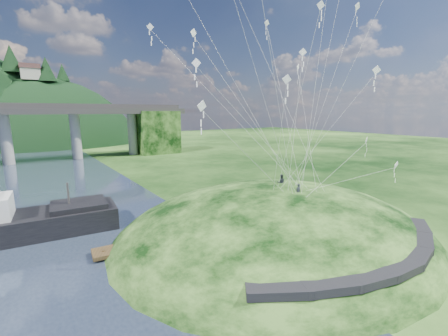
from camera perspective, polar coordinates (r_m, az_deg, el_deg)
ground at (r=27.69m, az=0.22°, el=-17.29°), size 320.00×320.00×0.00m
grass_hill at (r=34.34m, az=9.63°, el=-14.41°), size 36.00×32.00×13.00m
footpath at (r=26.15m, az=27.82°, el=-15.29°), size 22.29×5.84×0.83m
work_barge at (r=38.17m, az=-36.34°, el=-8.48°), size 21.09×7.61×7.22m
wooden_dock at (r=31.16m, az=-10.98°, el=-13.27°), size 13.75×3.51×0.97m
kite_flyers at (r=34.21m, az=11.51°, el=-1.54°), size 2.56×4.83×1.98m
kite_swarm at (r=31.57m, az=12.89°, el=23.33°), size 21.53×17.96×21.48m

